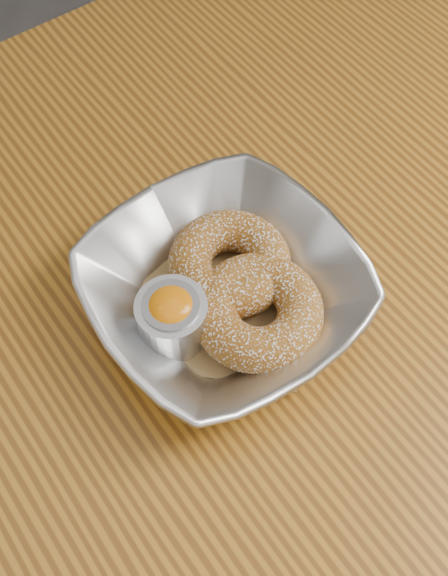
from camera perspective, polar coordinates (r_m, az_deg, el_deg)
ground_plane at (r=1.30m, az=0.15°, el=-16.51°), size 4.00×4.00×0.00m
table at (r=0.69m, az=0.27°, el=-3.40°), size 1.20×0.80×0.75m
serving_bowl at (r=0.56m, az=0.00°, el=-0.14°), size 0.22×0.22×0.05m
parchment at (r=0.58m, az=0.00°, el=-1.05°), size 0.20×0.20×0.00m
donut_back at (r=0.57m, az=0.48°, el=2.11°), size 0.11×0.11×0.04m
donut_front at (r=0.55m, az=2.87°, el=-2.02°), size 0.11×0.11×0.04m
ramekin at (r=0.54m, az=-4.40°, el=-2.49°), size 0.06×0.06×0.05m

